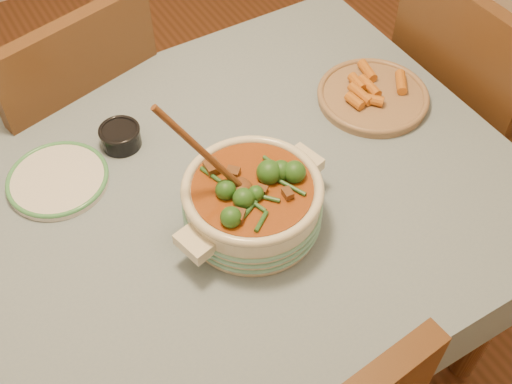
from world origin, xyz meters
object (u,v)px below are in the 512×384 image
dining_table (165,245)px  fried_plate (373,95)px  white_plate (58,179)px  chair_far (76,124)px  chair_right (467,106)px  stew_casserole (252,200)px  condiment_bowl (120,136)px

dining_table → fried_plate: fried_plate is taller
fried_plate → white_plate: bearing=169.6°
white_plate → fried_plate: fried_plate is taller
fried_plate → chair_far: size_ratio=0.32×
chair_far → chair_right: chair_right is taller
white_plate → stew_casserole: bearing=-44.9°
white_plate → chair_far: (0.14, 0.39, -0.22)m
fried_plate → chair_far: 0.87m
stew_casserole → white_plate: (-0.33, 0.33, -0.06)m
stew_casserole → chair_far: stew_casserole is taller
white_plate → condiment_bowl: size_ratio=2.37×
chair_right → dining_table: bearing=92.5°
dining_table → fried_plate: 0.65m
condiment_bowl → fried_plate: 0.65m
white_plate → chair_right: size_ratio=0.27×
white_plate → condiment_bowl: 0.18m
chair_far → stew_casserole: bearing=90.2°
condiment_bowl → chair_far: bearing=95.4°
condiment_bowl → fried_plate: (0.62, -0.18, -0.01)m
dining_table → chair_far: (-0.01, 0.61, -0.11)m
fried_plate → chair_far: (-0.65, 0.54, -0.23)m
dining_table → stew_casserole: size_ratio=4.42×
chair_far → dining_table: bearing=76.9°
dining_table → chair_far: 0.62m
condiment_bowl → chair_right: 1.06m
white_plate → dining_table: bearing=-55.1°
dining_table → white_plate: (-0.15, 0.22, 0.10)m
stew_casserole → white_plate: bearing=135.1°
stew_casserole → chair_right: bearing=11.6°
white_plate → fried_plate: (0.79, -0.15, 0.01)m
white_plate → chair_far: 0.47m
dining_table → chair_right: 1.04m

